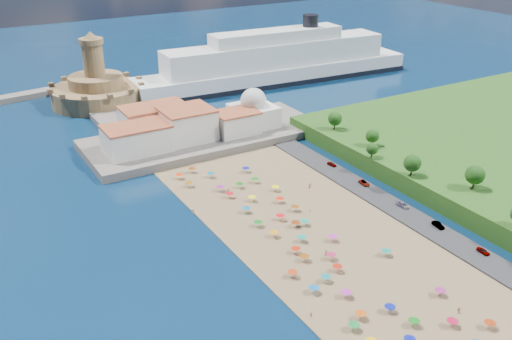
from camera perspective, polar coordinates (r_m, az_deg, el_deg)
ground at (r=156.07m, az=3.42°, el=-6.30°), size 700.00×700.00×0.00m
terrace at (r=217.18m, az=-5.09°, el=3.34°), size 90.00×36.00×3.00m
jetty at (r=240.78m, az=-13.49°, el=4.83°), size 18.00×70.00×2.40m
waterfront_buildings at (r=210.64m, az=-8.43°, el=4.33°), size 57.00×29.00×11.00m
domed_building at (r=221.70m, az=-0.26°, el=5.95°), size 16.00×16.00×15.00m
fortress at (r=266.71m, az=-15.64°, el=7.77°), size 40.00×40.00×32.40m
cruise_ship at (r=290.74m, az=2.04°, el=10.60°), size 147.63×30.68×32.03m
beach_parasols at (r=146.47m, az=5.70°, el=-7.67°), size 29.75×117.75×2.20m
beachgoers at (r=155.18m, az=3.94°, el=-6.02°), size 39.98×86.82×1.88m
parked_cars at (r=173.92m, az=13.93°, el=-3.08°), size 2.46×66.34×1.34m
hillside_trees at (r=173.78m, az=18.72°, el=-0.56°), size 16.93×111.58×7.24m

